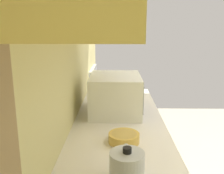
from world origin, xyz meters
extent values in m
cube|color=#DDD189|center=(0.00, 1.59, 1.33)|extent=(3.87, 0.12, 2.65)
cube|color=white|center=(-0.43, 1.21, 0.88)|extent=(2.88, 0.66, 0.02)
cube|color=#332819|center=(0.52, 0.90, 0.44)|extent=(0.01, 0.01, 0.80)
cube|color=#B7BABF|center=(1.34, 1.23, 0.45)|extent=(0.68, 0.60, 0.89)
cube|color=black|center=(1.34, 0.92, 0.40)|extent=(0.53, 0.01, 0.49)
cube|color=black|center=(1.34, 1.23, 0.90)|extent=(0.64, 0.57, 0.02)
cube|color=#B7BABF|center=(1.34, 1.51, 0.98)|extent=(0.64, 0.04, 0.18)
cylinder|color=#38383D|center=(1.19, 1.12, 0.92)|extent=(0.11, 0.11, 0.01)
cylinder|color=#38383D|center=(1.49, 1.12, 0.92)|extent=(0.11, 0.11, 0.01)
cylinder|color=#38383D|center=(1.19, 1.33, 0.92)|extent=(0.11, 0.11, 0.01)
cylinder|color=#38383D|center=(1.49, 1.33, 0.92)|extent=(0.11, 0.11, 0.01)
cube|color=white|center=(0.26, 1.23, 1.04)|extent=(0.48, 0.39, 0.30)
cube|color=black|center=(0.21, 1.04, 1.04)|extent=(0.30, 0.01, 0.21)
cube|color=#2D2D33|center=(0.45, 1.04, 1.04)|extent=(0.09, 0.01, 0.21)
cylinder|color=gold|center=(-0.28, 1.18, 0.92)|extent=(0.18, 0.18, 0.05)
cylinder|color=tan|center=(-0.28, 1.18, 0.93)|extent=(0.15, 0.15, 0.03)
cylinder|color=#B7BABF|center=(-0.68, 1.18, 0.96)|extent=(0.15, 0.15, 0.15)
cylinder|color=black|center=(-0.68, 1.18, 1.05)|extent=(0.04, 0.04, 0.02)
cylinder|color=#B7BABF|center=(-0.59, 1.18, 0.99)|extent=(0.09, 0.02, 0.05)
camera|label=1|loc=(-1.63, 1.23, 1.55)|focal=39.91mm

